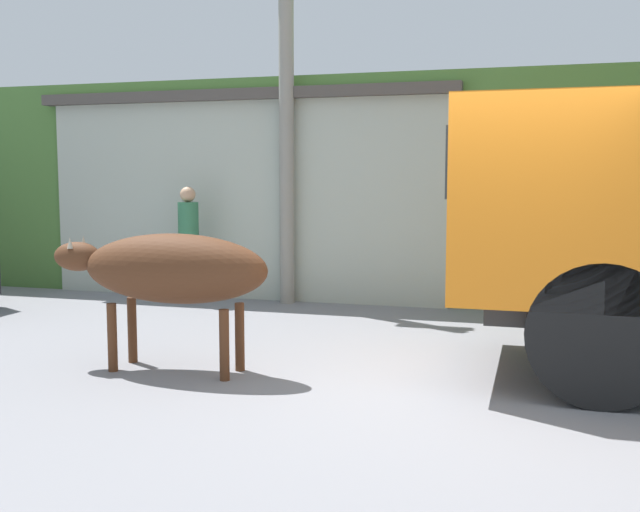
# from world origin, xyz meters

# --- Properties ---
(ground_plane) EXTENTS (60.00, 60.00, 0.00)m
(ground_plane) POSITION_xyz_m (0.00, 0.00, 0.00)
(ground_plane) COLOR gray
(hillside_embankment) EXTENTS (32.00, 6.91, 3.28)m
(hillside_embankment) POSITION_xyz_m (0.00, 7.58, 1.64)
(hillside_embankment) COLOR #4C7A38
(hillside_embankment) RESTS_ON ground_plane
(building_backdrop) EXTENTS (6.51, 2.70, 3.10)m
(building_backdrop) POSITION_xyz_m (-3.84, 5.24, 1.57)
(building_backdrop) COLOR #B2BCAD
(building_backdrop) RESTS_ON ground_plane
(brown_cow) EXTENTS (2.21, 0.66, 1.31)m
(brown_cow) POSITION_xyz_m (-2.85, -0.03, 0.97)
(brown_cow) COLOR #512D19
(brown_cow) RESTS_ON ground_plane
(pedestrian_on_hill) EXTENTS (0.36, 0.36, 1.69)m
(pedestrian_on_hill) POSITION_xyz_m (-4.44, 3.56, 0.94)
(pedestrian_on_hill) COLOR #38332D
(pedestrian_on_hill) RESTS_ON ground_plane
(utility_pole) EXTENTS (0.90, 0.21, 5.34)m
(utility_pole) POSITION_xyz_m (-3.04, 3.90, 2.79)
(utility_pole) COLOR gray
(utility_pole) RESTS_ON ground_plane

